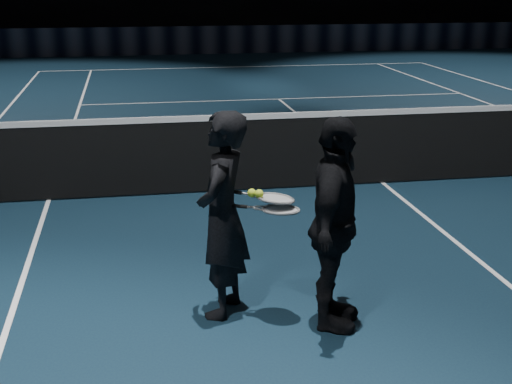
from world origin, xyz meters
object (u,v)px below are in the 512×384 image
(player_a, at_px, (223,215))
(racket_lower, at_px, (281,210))
(tennis_balls, at_px, (255,191))
(racket_upper, at_px, (275,198))
(player_b, at_px, (334,225))

(player_a, bearing_deg, racket_lower, 89.88)
(tennis_balls, bearing_deg, racket_upper, -11.33)
(player_b, bearing_deg, player_a, 88.76)
(player_a, distance_m, tennis_balls, 0.33)
(racket_upper, bearing_deg, tennis_balls, -170.43)
(racket_lower, bearing_deg, tennis_balls, 178.53)
(player_b, bearing_deg, racket_upper, 83.68)
(player_b, bearing_deg, racket_lower, 88.76)
(player_b, relative_size, racket_upper, 2.35)
(racket_lower, distance_m, racket_upper, 0.10)
(player_a, height_order, tennis_balls, player_a)
(player_b, height_order, racket_lower, player_b)
(racket_lower, bearing_deg, racket_upper, 141.34)
(player_a, bearing_deg, racket_upper, 95.59)
(racket_upper, relative_size, tennis_balls, 5.67)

